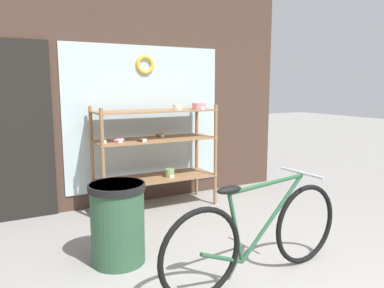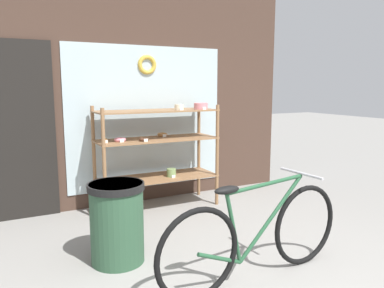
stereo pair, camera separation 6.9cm
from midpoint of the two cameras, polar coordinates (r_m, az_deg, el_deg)
storefront_facade at (r=5.05m, az=-10.39°, el=9.19°), size 4.68×0.13×3.33m
display_case at (r=4.80m, az=-5.76°, el=0.04°), size 1.54×0.55×1.35m
bicycle at (r=3.15m, az=9.37°, el=-13.54°), size 1.84×0.46×0.85m
trash_bin at (r=3.46m, az=-11.83°, el=-11.30°), size 0.50×0.50×0.73m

